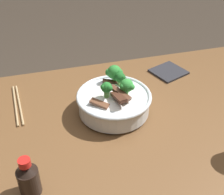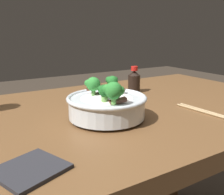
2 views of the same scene
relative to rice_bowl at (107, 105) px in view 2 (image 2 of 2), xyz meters
name	(u,v)px [view 2 (image 2 of 2)]	position (x,y,z in m)	size (l,w,h in m)	color
dining_table	(114,133)	(0.08, 0.08, -0.14)	(1.41, 0.80, 0.79)	brown
rice_bowl	(107,105)	(0.00, 0.00, 0.00)	(0.24, 0.24, 0.13)	silver
chopsticks_pair	(207,112)	(0.30, -0.12, -0.04)	(0.04, 0.22, 0.01)	tan
soy_sauce_bottle	(134,81)	(0.27, 0.24, 0.00)	(0.05, 0.05, 0.11)	black
folded_napkin	(30,169)	(-0.27, -0.18, -0.04)	(0.12, 0.11, 0.01)	#28282D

